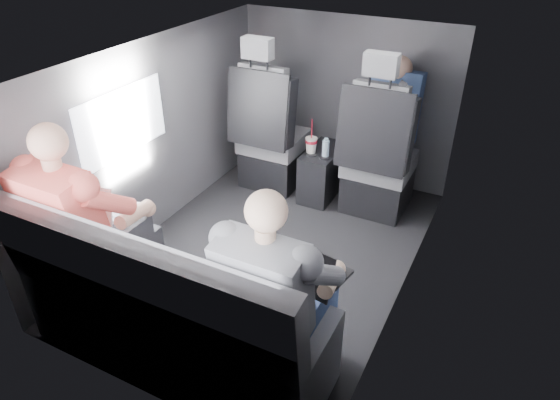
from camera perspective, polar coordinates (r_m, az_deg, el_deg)
The scene contains 19 objects.
floor at distance 3.47m, azimuth -0.95°, elevation -5.89°, with size 2.60×2.60×0.00m, color black.
ceiling at distance 2.87m, azimuth -1.19°, elevation 16.19°, with size 2.60×2.60×0.00m, color #B2B2AD.
panel_left at distance 3.58m, azimuth -13.97°, elevation 6.94°, with size 0.02×2.60×1.35m, color #56565B.
panel_right at distance 2.85m, azimuth 15.14°, elevation 0.20°, with size 0.02×2.60×1.35m, color #56565B.
panel_front at distance 4.21m, azimuth 7.43°, elevation 11.25°, with size 1.80×0.02×1.35m, color #56565B.
panel_back at distance 2.24m, azimuth -17.07°, elevation -9.71°, with size 1.80×0.02×1.35m, color #56565B.
side_window at distance 3.28m, azimuth -17.51°, elevation 8.45°, with size 0.02×0.75×0.42m, color white.
seatbelt at distance 3.48m, azimuth 10.88°, elevation 8.80°, with size 0.05×0.01×0.65m, color black.
front_seat_left at distance 4.09m, azimuth -1.08°, elevation 6.74°, with size 0.52×0.58×1.26m.
front_seat_right at distance 3.79m, azimuth 11.07°, elevation 4.05°, with size 0.52×0.58×1.26m.
center_console at distance 4.04m, azimuth 4.87°, elevation 3.14°, with size 0.24×0.48×0.41m.
rear_bench at distance 2.61m, azimuth -12.28°, elevation -12.90°, with size 1.60×0.57×0.92m.
soda_cup at distance 3.86m, azimuth 3.59°, elevation 6.31°, with size 0.09×0.09×0.28m.
water_bottle at distance 3.81m, azimuth 5.25°, elevation 5.90°, with size 0.05×0.05×0.16m.
laptop_white at distance 2.92m, azimuth -19.73°, elevation -0.83°, with size 0.33×0.33×0.22m.
laptop_black at distance 2.32m, azimuth 3.29°, elevation -7.93°, with size 0.35×0.34×0.23m.
passenger_rear_left at distance 2.80m, azimuth -21.15°, elevation -2.56°, with size 0.51×0.63×1.23m.
passenger_rear_right at distance 2.22m, azimuth -0.11°, elevation -10.58°, with size 0.47×0.60×1.18m.
passenger_front_right at distance 3.88m, azimuth 12.93°, elevation 10.01°, with size 0.37×0.37×0.71m.
Camera 1 is at (1.31, -2.44, 2.09)m, focal length 32.00 mm.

